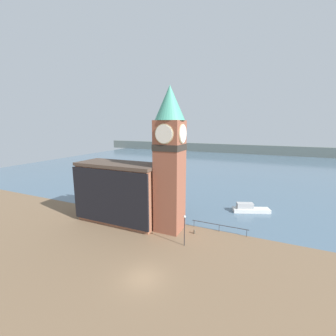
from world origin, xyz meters
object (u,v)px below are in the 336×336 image
(lamp_post, at_px, (185,225))
(mooring_bollard_near, at_px, (194,231))
(clock_tower, at_px, (170,157))
(pier_building, at_px, (119,192))
(boat_near, at_px, (249,209))

(lamp_post, bearing_deg, mooring_bollard_near, 86.68)
(clock_tower, distance_m, pier_building, 10.84)
(clock_tower, height_order, mooring_bollard_near, clock_tower)
(mooring_bollard_near, bearing_deg, clock_tower, -177.98)
(clock_tower, xyz_separation_m, mooring_bollard_near, (3.89, 0.14, -10.84))
(pier_building, distance_m, mooring_bollard_near, 13.52)
(pier_building, xyz_separation_m, lamp_post, (12.50, -3.08, -1.98))
(boat_near, distance_m, lamp_post, 17.47)
(pier_building, distance_m, lamp_post, 13.02)
(clock_tower, distance_m, boat_near, 19.36)
(pier_building, relative_size, lamp_post, 3.28)
(mooring_bollard_near, bearing_deg, pier_building, -177.17)
(pier_building, height_order, lamp_post, pier_building)
(mooring_bollard_near, height_order, lamp_post, lamp_post)
(boat_near, bearing_deg, pier_building, -167.64)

